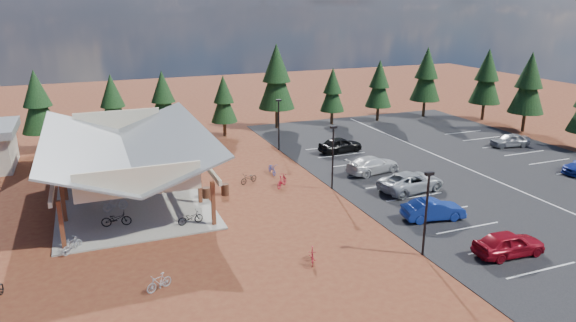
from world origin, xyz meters
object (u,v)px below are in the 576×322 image
Objects in this scene: bike_1 at (115,204)px; bike_9 at (72,245)px; car_4 at (340,145)px; car_8 at (510,140)px; bike_15 at (282,181)px; bike_6 at (140,171)px; bike_14 at (272,169)px; bike_5 at (147,188)px; car_2 at (411,182)px; bike_13 at (159,282)px; bike_16 at (249,178)px; bike_pavilion at (126,146)px; lamp_post_0 at (426,208)px; lamp_post_2 at (279,121)px; lamp_post_1 at (333,153)px; bike_11 at (312,256)px; car_1 at (433,210)px; bike_4 at (190,218)px; bike_0 at (116,219)px; car_3 at (373,165)px; car_0 at (509,243)px; trash_bin_1 at (225,189)px; bike_3 at (102,169)px; trash_bin_0 at (206,193)px; bike_7 at (159,165)px.

bike_9 is at bearing 139.95° from bike_1.
car_8 is at bearing -111.70° from car_4.
bike_1 is 1.00× the size of bike_15.
bike_6 reaches higher than bike_14.
bike_5 reaches higher than bike_14.
bike_5 is 20.51m from car_2.
bike_16 is at bearing 120.73° from bike_13.
bike_pavilion is 22.15m from car_2.
lamp_post_2 is (0.00, 24.00, 0.00)m from lamp_post_0.
lamp_post_1 is 12.56m from bike_11.
bike_pavilion is 22.97m from car_1.
bike_15 is at bearing -15.38° from bike_pavilion.
bike_0 is at bearing 64.37° from bike_4.
bike_13 is at bearing 111.84° from car_3.
bike_6 is 11.18m from bike_14.
lamp_post_2 is 0.94× the size of car_2.
car_2 is at bearing -113.46° from bike_1.
bike_5 is at bearing -36.85° from bike_pavilion.
car_8 is at bearing 85.59° from bike_13.
bike_pavilion reaches higher than car_0.
bike_14 is (10.74, -3.11, -0.11)m from bike_6.
bike_15 reaches higher than bike_5.
lamp_post_1 is 8.83m from trash_bin_1.
bike_3 is at bearing 60.39° from car_3.
bike_14 is 0.36× the size of car_3.
bike_pavilion is 11.02× the size of bike_15.
bike_13 is 18.79m from car_1.
bike_1 is 0.35× the size of car_3.
lamp_post_0 is 0.94× the size of car_2.
bike_15 reaches higher than trash_bin_0.
car_8 is (34.27, 7.24, 0.17)m from bike_4.
lamp_post_0 is at bearing 148.55° from bike_15.
bike_pavilion is 12.73× the size of bike_11.
bike_pavilion is 4.38× the size of car_4.
car_8 reaches higher than bike_6.
bike_pavilion is 10.78× the size of bike_14.
trash_bin_1 is 0.60× the size of bike_13.
bike_3 is 22.95m from bike_11.
bike_pavilion is 16.57m from lamp_post_2.
bike_13 is 0.85× the size of bike_15.
bike_9 is (-9.35, -5.60, 0.03)m from trash_bin_0.
bike_5 reaches higher than bike_11.
bike_0 is 13.57m from bike_11.
bike_7 is 28.50m from car_0.
car_0 is (4.59, -25.88, -2.20)m from lamp_post_2.
bike_pavilion is at bearing -33.01° from bike_1.
bike_9 is 0.37× the size of car_0.
lamp_post_0 is 2.92× the size of bike_15.
bike_16 is 0.30× the size of car_2.
car_0 is (7.75, -19.17, 0.30)m from bike_14.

